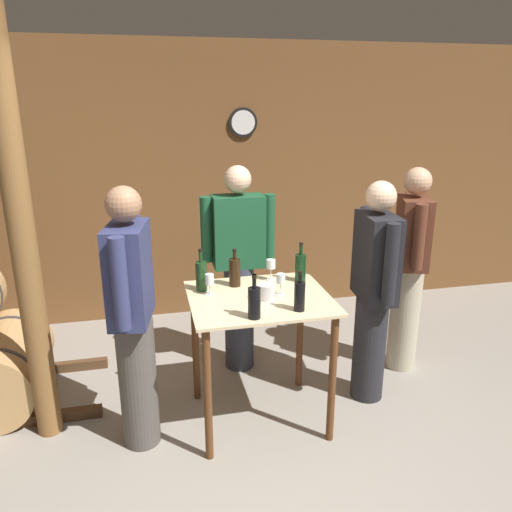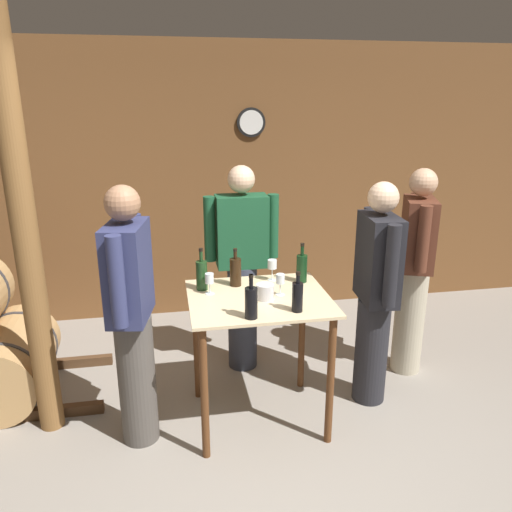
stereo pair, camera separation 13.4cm
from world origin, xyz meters
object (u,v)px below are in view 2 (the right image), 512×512
at_px(wine_bottle_center, 251,302).
at_px(person_visitor_near_door, 414,269).
at_px(person_host, 242,265).
at_px(ice_bucket, 265,292).
at_px(person_visitor_with_scarf, 376,291).
at_px(wine_bottle_far_right, 302,267).
at_px(wine_glass_near_center, 280,280).
at_px(person_visitor_bearded, 132,314).
at_px(wine_bottle_far_left, 202,274).
at_px(wine_bottle_left, 235,271).
at_px(wine_glass_near_right, 272,265).
at_px(wooden_post, 26,239).
at_px(wine_glass_near_left, 209,279).
at_px(wine_bottle_right, 297,296).

distance_m(wine_bottle_center, person_visitor_near_door, 1.62).
bearing_deg(person_host, ice_bucket, -87.96).
bearing_deg(person_visitor_with_scarf, ice_bucket, -171.20).
distance_m(wine_bottle_far_right, wine_glass_near_center, 0.30).
bearing_deg(ice_bucket, person_visitor_bearded, -177.95).
xyz_separation_m(wine_bottle_far_left, person_visitor_bearded, (-0.46, -0.27, -0.13)).
bearing_deg(person_visitor_near_door, wine_bottle_left, -172.34).
distance_m(wine_glass_near_center, person_visitor_with_scarf, 0.74).
relative_size(wine_bottle_far_right, person_host, 0.17).
bearing_deg(wine_glass_near_right, wooden_post, -175.93).
distance_m(wine_glass_near_center, wine_glass_near_right, 0.28).
bearing_deg(ice_bucket, wine_bottle_far_right, 39.63).
xyz_separation_m(ice_bucket, person_visitor_with_scarf, (0.83, 0.13, -0.11)).
height_order(wine_glass_near_left, person_visitor_with_scarf, person_visitor_with_scarf).
height_order(wine_bottle_center, person_host, person_host).
height_order(wine_glass_near_right, person_visitor_bearded, person_visitor_bearded).
bearing_deg(person_visitor_with_scarf, wine_bottle_center, -157.61).
relative_size(wooden_post, person_visitor_bearded, 1.58).
relative_size(wooden_post, wine_glass_near_left, 18.76).
relative_size(ice_bucket, person_visitor_bearded, 0.07).
bearing_deg(wooden_post, wine_bottle_far_right, 1.50).
bearing_deg(wine_glass_near_center, person_visitor_with_scarf, 6.44).
bearing_deg(person_host, wine_bottle_far_right, -56.54).
xyz_separation_m(wine_bottle_left, person_host, (0.12, 0.51, -0.14)).
distance_m(wine_bottle_far_left, wine_bottle_center, 0.57).
height_order(wine_bottle_left, wine_bottle_center, wine_bottle_center).
xyz_separation_m(wine_glass_near_left, person_visitor_bearded, (-0.50, -0.18, -0.13)).
xyz_separation_m(wine_bottle_left, ice_bucket, (0.15, -0.28, -0.05)).
relative_size(wine_bottle_center, wine_glass_near_center, 1.87).
xyz_separation_m(wine_bottle_far_left, ice_bucket, (0.39, -0.24, -0.06)).
distance_m(wooden_post, wine_bottle_right, 1.71).
height_order(wine_bottle_right, ice_bucket, wine_bottle_right).
distance_m(wine_bottle_left, wine_glass_near_right, 0.28).
relative_size(person_host, person_visitor_with_scarf, 1.03).
xyz_separation_m(wine_bottle_center, wine_glass_near_center, (0.25, 0.32, 0.00)).
bearing_deg(person_visitor_bearded, person_visitor_near_door, 13.17).
relative_size(wooden_post, wine_glass_near_right, 17.55).
relative_size(wine_bottle_left, wine_glass_near_right, 1.75).
xyz_separation_m(ice_bucket, person_visitor_bearded, (-0.85, -0.03, -0.07)).
relative_size(wine_bottle_center, wine_bottle_right, 1.07).
bearing_deg(wine_glass_near_center, wine_bottle_right, -81.01).
bearing_deg(person_visitor_bearded, wine_glass_near_right, 20.41).
xyz_separation_m(wine_bottle_center, wine_glass_near_left, (-0.21, 0.42, -0.00)).
height_order(wine_bottle_far_right, ice_bucket, wine_bottle_far_right).
bearing_deg(wooden_post, wine_bottle_center, -20.21).
distance_m(wine_bottle_left, ice_bucket, 0.32).
distance_m(ice_bucket, person_visitor_bearded, 0.85).
xyz_separation_m(wine_bottle_far_left, wine_bottle_left, (0.24, 0.04, -0.01)).
distance_m(person_host, person_visitor_bearded, 1.16).
xyz_separation_m(wooden_post, person_host, (1.43, 0.57, -0.45)).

